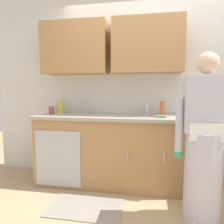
# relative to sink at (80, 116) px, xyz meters

# --- Properties ---
(ground_plane) EXTENTS (9.00, 9.00, 0.00)m
(ground_plane) POSITION_rel_sink_xyz_m (0.96, -0.71, -0.93)
(ground_plane) COLOR tan
(kitchen_wall_with_uppers) EXTENTS (4.80, 0.44, 2.70)m
(kitchen_wall_with_uppers) POSITION_rel_sink_xyz_m (0.82, 0.29, 0.55)
(kitchen_wall_with_uppers) COLOR silver
(kitchen_wall_with_uppers) RESTS_ON ground
(counter_cabinet) EXTENTS (1.90, 0.62, 0.90)m
(counter_cabinet) POSITION_rel_sink_xyz_m (0.41, -0.01, -0.48)
(counter_cabinet) COLOR #B27F4C
(counter_cabinet) RESTS_ON ground
(countertop) EXTENTS (1.96, 0.66, 0.04)m
(countertop) POSITION_rel_sink_xyz_m (0.41, -0.01, -0.01)
(countertop) COLOR #A8A093
(countertop) RESTS_ON counter_cabinet
(sink) EXTENTS (0.50, 0.36, 0.35)m
(sink) POSITION_rel_sink_xyz_m (0.00, 0.00, 0.00)
(sink) COLOR #B7BABF
(sink) RESTS_ON counter_cabinet
(person_at_sink) EXTENTS (0.55, 0.34, 1.62)m
(person_at_sink) POSITION_rel_sink_xyz_m (1.46, -0.66, -0.23)
(person_at_sink) COLOR white
(person_at_sink) RESTS_ON ground
(floor_mat) EXTENTS (0.80, 0.50, 0.01)m
(floor_mat) POSITION_rel_sink_xyz_m (0.28, -0.66, -0.92)
(floor_mat) COLOR gray
(floor_mat) RESTS_ON ground
(bottle_water_short) EXTENTS (0.06, 0.06, 0.17)m
(bottle_water_short) POSITION_rel_sink_xyz_m (0.91, 0.16, 0.10)
(bottle_water_short) COLOR silver
(bottle_water_short) RESTS_ON countertop
(bottle_dish_liquid) EXTENTS (0.06, 0.06, 0.19)m
(bottle_dish_liquid) POSITION_rel_sink_xyz_m (1.12, 0.15, 0.11)
(bottle_dish_liquid) COLOR #E05933
(bottle_dish_liquid) RESTS_ON countertop
(bottle_cleaner_spray) EXTENTS (0.08, 0.08, 0.19)m
(bottle_cleaner_spray) POSITION_rel_sink_xyz_m (-0.35, 0.16, 0.11)
(bottle_cleaner_spray) COLOR #D8D14C
(bottle_cleaner_spray) RESTS_ON countertop
(cup_by_sink) EXTENTS (0.08, 0.08, 0.11)m
(cup_by_sink) POSITION_rel_sink_xyz_m (-0.43, 0.03, 0.07)
(cup_by_sink) COLOR #B24C47
(cup_by_sink) RESTS_ON countertop
(knife_on_counter) EXTENTS (0.24, 0.08, 0.01)m
(knife_on_counter) POSITION_rel_sink_xyz_m (0.80, -0.06, 0.02)
(knife_on_counter) COLOR silver
(knife_on_counter) RESTS_ON countertop
(sponge) EXTENTS (0.11, 0.07, 0.03)m
(sponge) POSITION_rel_sink_xyz_m (1.09, -0.15, 0.03)
(sponge) COLOR #4CBF4C
(sponge) RESTS_ON countertop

